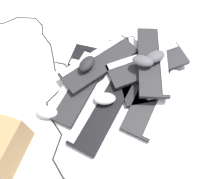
# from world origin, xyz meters

# --- Properties ---
(ground_plane) EXTENTS (3.20, 3.20, 0.00)m
(ground_plane) POSITION_xyz_m (0.00, 0.00, 0.00)
(ground_plane) COLOR silver
(keyboard_0) EXTENTS (0.36, 0.45, 0.03)m
(keyboard_0) POSITION_xyz_m (0.18, -0.03, 0.01)
(keyboard_0) COLOR black
(keyboard_0) RESTS_ON ground
(keyboard_1) EXTENTS (0.36, 0.45, 0.03)m
(keyboard_1) POSITION_xyz_m (0.12, 0.09, 0.01)
(keyboard_1) COLOR black
(keyboard_1) RESTS_ON ground
(keyboard_2) EXTENTS (0.46, 0.30, 0.03)m
(keyboard_2) POSITION_xyz_m (-0.10, 0.09, 0.01)
(keyboard_2) COLOR #232326
(keyboard_2) RESTS_ON ground
(keyboard_3) EXTENTS (0.46, 0.29, 0.03)m
(keyboard_3) POSITION_xyz_m (-0.10, -0.10, 0.01)
(keyboard_3) COLOR black
(keyboard_3) RESTS_ON ground
(keyboard_4) EXTENTS (0.46, 0.29, 0.03)m
(keyboard_4) POSITION_xyz_m (0.13, -0.22, 0.01)
(keyboard_4) COLOR #232326
(keyboard_4) RESTS_ON ground
(keyboard_5) EXTENTS (0.45, 0.19, 0.03)m
(keyboard_5) POSITION_xyz_m (0.07, 0.11, 0.04)
(keyboard_5) COLOR #232326
(keyboard_5) RESTS_ON keyboard_1
(keyboard_6) EXTENTS (0.46, 0.30, 0.03)m
(keyboard_6) POSITION_xyz_m (0.25, -0.08, 0.04)
(keyboard_6) COLOR #232326
(keyboard_6) RESTS_ON keyboard_0
(keyboard_7) EXTENTS (0.42, 0.42, 0.03)m
(keyboard_7) POSITION_xyz_m (0.27, -0.09, 0.07)
(keyboard_7) COLOR #232326
(keyboard_7) RESTS_ON keyboard_6
(mouse_0) EXTENTS (0.11, 0.13, 0.04)m
(mouse_0) POSITION_xyz_m (0.21, -0.07, 0.11)
(mouse_0) COLOR #4C4C51
(mouse_0) RESTS_ON keyboard_7
(mouse_1) EXTENTS (0.12, 0.13, 0.04)m
(mouse_1) POSITION_xyz_m (-0.31, 0.08, 0.02)
(mouse_1) COLOR #B7B7BC
(mouse_1) RESTS_ON ground
(mouse_2) EXTENTS (0.12, 0.09, 0.04)m
(mouse_2) POSITION_xyz_m (-0.00, 0.13, 0.08)
(mouse_2) COLOR black
(mouse_2) RESTS_ON keyboard_5
(mouse_3) EXTENTS (0.12, 0.09, 0.04)m
(mouse_3) POSITION_xyz_m (0.28, -0.10, 0.11)
(mouse_3) COLOR #4C4C51
(mouse_3) RESTS_ON keyboard_7
(mouse_4) EXTENTS (0.13, 0.12, 0.04)m
(mouse_4) POSITION_xyz_m (-0.06, -0.07, 0.05)
(mouse_4) COLOR #B7B7BC
(mouse_4) RESTS_ON keyboard_3
(mouse_5) EXTENTS (0.12, 0.13, 0.04)m
(mouse_5) POSITION_xyz_m (0.31, 0.01, 0.02)
(mouse_5) COLOR silver
(mouse_5) RESTS_ON ground
(cable_0) EXTENTS (0.38, 0.62, 0.01)m
(cable_0) POSITION_xyz_m (-0.28, 0.03, 0.00)
(cable_0) COLOR black
(cable_0) RESTS_ON ground
(cable_1) EXTENTS (0.34, 0.62, 0.01)m
(cable_1) POSITION_xyz_m (-0.09, 0.62, 0.00)
(cable_1) COLOR black
(cable_1) RESTS_ON ground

